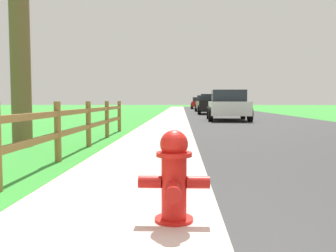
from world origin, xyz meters
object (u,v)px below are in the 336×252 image
at_px(parked_car_black, 212,104).
at_px(parked_car_red, 200,103).
at_px(fire_hydrant, 174,176).
at_px(parked_car_beige, 206,103).
at_px(parked_suv_white, 228,105).

bearing_deg(parked_car_black, parked_car_red, 90.13).
distance_m(fire_hydrant, parked_car_black, 24.96).
height_order(parked_car_beige, parked_car_red, parked_car_beige).
height_order(parked_car_black, parked_car_beige, parked_car_beige).
xyz_separation_m(fire_hydrant, parked_car_beige, (2.45, 32.18, 0.40)).
height_order(fire_hydrant, parked_car_red, parked_car_red).
distance_m(parked_suv_white, parked_car_red, 26.68).
distance_m(parked_car_beige, parked_car_red, 10.44).
bearing_deg(parked_car_red, parked_car_black, -89.87).
bearing_deg(parked_suv_white, parked_car_beige, 90.12).
bearing_deg(parked_car_black, fire_hydrant, -95.56).
bearing_deg(fire_hydrant, parked_car_red, 86.81).
distance_m(parked_car_black, parked_car_red, 17.78).
bearing_deg(parked_car_red, parked_car_beige, -89.58).
bearing_deg(parked_car_red, fire_hydrant, -93.19).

